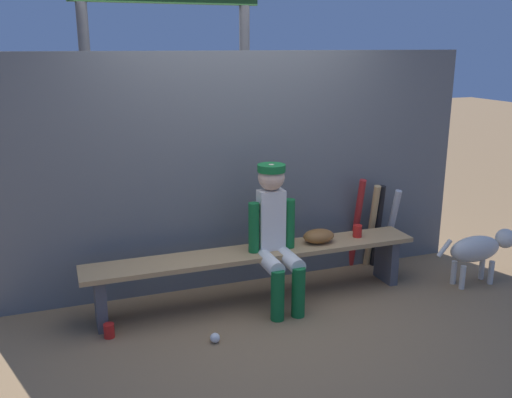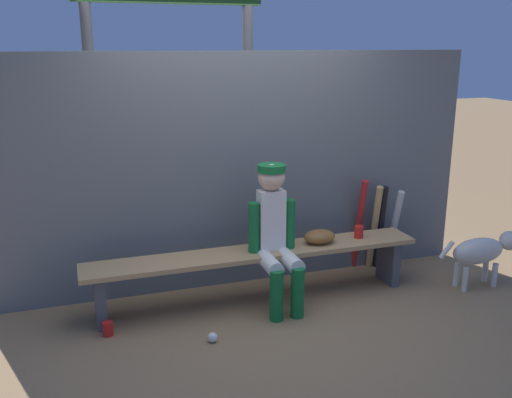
{
  "view_description": "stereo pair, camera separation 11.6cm",
  "coord_description": "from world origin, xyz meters",
  "px_view_note": "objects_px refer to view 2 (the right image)",
  "views": [
    {
      "loc": [
        -1.52,
        -4.17,
        2.13
      ],
      "look_at": [
        0.0,
        0.0,
        0.91
      ],
      "focal_mm": 39.49,
      "sensor_mm": 36.0,
      "label": 1
    },
    {
      "loc": [
        -1.41,
        -4.21,
        2.13
      ],
      "look_at": [
        0.0,
        0.0,
        0.91
      ],
      "focal_mm": 39.49,
      "sensor_mm": 36.0,
      "label": 2
    }
  ],
  "objects_px": {
    "bat_aluminum_black": "(380,227)",
    "cup_on_bench": "(359,232)",
    "cup_on_ground": "(108,329)",
    "dog": "(483,251)",
    "player_seated": "(276,232)",
    "bat_aluminum_silver": "(393,229)",
    "bat_aluminum_red": "(359,224)",
    "bat_wood_tan": "(374,227)",
    "baseball_glove": "(319,237)",
    "dugout_bench": "(256,261)",
    "baseball": "(213,337)"
  },
  "relations": [
    {
      "from": "cup_on_ground",
      "to": "dog",
      "type": "xyz_separation_m",
      "value": [
        3.3,
        -0.13,
        0.28
      ]
    },
    {
      "from": "cup_on_bench",
      "to": "bat_aluminum_black",
      "type": "bearing_deg",
      "value": 36.84
    },
    {
      "from": "player_seated",
      "to": "cup_on_bench",
      "type": "bearing_deg",
      "value": 8.69
    },
    {
      "from": "bat_aluminum_silver",
      "to": "cup_on_ground",
      "type": "xyz_separation_m",
      "value": [
        -2.76,
        -0.51,
        -0.35
      ]
    },
    {
      "from": "baseball_glove",
      "to": "cup_on_ground",
      "type": "relative_size",
      "value": 2.55
    },
    {
      "from": "baseball_glove",
      "to": "bat_wood_tan",
      "type": "bearing_deg",
      "value": 23.61
    },
    {
      "from": "dugout_bench",
      "to": "cup_on_bench",
      "type": "distance_m",
      "value": 0.99
    },
    {
      "from": "dugout_bench",
      "to": "baseball",
      "type": "xyz_separation_m",
      "value": [
        -0.53,
        -0.56,
        -0.33
      ]
    },
    {
      "from": "dog",
      "to": "bat_aluminum_black",
      "type": "bearing_deg",
      "value": 134.91
    },
    {
      "from": "baseball",
      "to": "dugout_bench",
      "type": "bearing_deg",
      "value": 46.63
    },
    {
      "from": "baseball_glove",
      "to": "cup_on_bench",
      "type": "distance_m",
      "value": 0.39
    },
    {
      "from": "dugout_bench",
      "to": "bat_wood_tan",
      "type": "xyz_separation_m",
      "value": [
        1.31,
        0.32,
        0.06
      ]
    },
    {
      "from": "dugout_bench",
      "to": "bat_aluminum_red",
      "type": "bearing_deg",
      "value": 17.21
    },
    {
      "from": "bat_wood_tan",
      "to": "bat_aluminum_silver",
      "type": "relative_size",
      "value": 1.07
    },
    {
      "from": "dugout_bench",
      "to": "dog",
      "type": "xyz_separation_m",
      "value": [
        2.05,
        -0.34,
        -0.03
      ]
    },
    {
      "from": "dugout_bench",
      "to": "bat_aluminum_silver",
      "type": "xyz_separation_m",
      "value": [
        1.51,
        0.3,
        0.03
      ]
    },
    {
      "from": "bat_wood_tan",
      "to": "cup_on_bench",
      "type": "distance_m",
      "value": 0.46
    },
    {
      "from": "bat_aluminum_black",
      "to": "cup_on_bench",
      "type": "bearing_deg",
      "value": -143.16
    },
    {
      "from": "bat_aluminum_red",
      "to": "baseball",
      "type": "height_order",
      "value": "bat_aluminum_red"
    },
    {
      "from": "bat_aluminum_silver",
      "to": "baseball_glove",
      "type": "bearing_deg",
      "value": -162.36
    },
    {
      "from": "bat_wood_tan",
      "to": "bat_aluminum_silver",
      "type": "xyz_separation_m",
      "value": [
        0.2,
        -0.02,
        -0.03
      ]
    },
    {
      "from": "bat_aluminum_silver",
      "to": "baseball",
      "type": "height_order",
      "value": "bat_aluminum_silver"
    },
    {
      "from": "baseball_glove",
      "to": "baseball",
      "type": "bearing_deg",
      "value": -153.33
    },
    {
      "from": "cup_on_bench",
      "to": "player_seated",
      "type": "bearing_deg",
      "value": -171.31
    },
    {
      "from": "bat_aluminum_black",
      "to": "baseball",
      "type": "bearing_deg",
      "value": -155.24
    },
    {
      "from": "bat_wood_tan",
      "to": "bat_aluminum_silver",
      "type": "distance_m",
      "value": 0.2
    },
    {
      "from": "cup_on_bench",
      "to": "bat_wood_tan",
      "type": "bearing_deg",
      "value": 41.81
    },
    {
      "from": "cup_on_bench",
      "to": "bat_aluminum_red",
      "type": "bearing_deg",
      "value": 60.92
    },
    {
      "from": "player_seated",
      "to": "bat_aluminum_red",
      "type": "height_order",
      "value": "player_seated"
    },
    {
      "from": "dugout_bench",
      "to": "cup_on_bench",
      "type": "xyz_separation_m",
      "value": [
        0.98,
        0.02,
        0.15
      ]
    },
    {
      "from": "dugout_bench",
      "to": "bat_wood_tan",
      "type": "relative_size",
      "value": 3.33
    },
    {
      "from": "cup_on_bench",
      "to": "dog",
      "type": "xyz_separation_m",
      "value": [
        1.07,
        -0.36,
        -0.18
      ]
    },
    {
      "from": "bat_aluminum_silver",
      "to": "player_seated",
      "type": "bearing_deg",
      "value": -163.6
    },
    {
      "from": "baseball",
      "to": "dog",
      "type": "distance_m",
      "value": 2.6
    },
    {
      "from": "baseball_glove",
      "to": "bat_aluminum_silver",
      "type": "relative_size",
      "value": 0.35
    },
    {
      "from": "player_seated",
      "to": "dog",
      "type": "xyz_separation_m",
      "value": [
        1.91,
        -0.23,
        -0.31
      ]
    },
    {
      "from": "bat_aluminum_black",
      "to": "cup_on_bench",
      "type": "relative_size",
      "value": 7.58
    },
    {
      "from": "baseball_glove",
      "to": "baseball",
      "type": "height_order",
      "value": "baseball_glove"
    },
    {
      "from": "bat_aluminum_red",
      "to": "bat_aluminum_black",
      "type": "bearing_deg",
      "value": -9.8
    },
    {
      "from": "bat_aluminum_black",
      "to": "bat_aluminum_red",
      "type": "bearing_deg",
      "value": 170.2
    },
    {
      "from": "player_seated",
      "to": "baseball",
      "type": "xyz_separation_m",
      "value": [
        -0.66,
        -0.45,
        -0.61
      ]
    },
    {
      "from": "bat_wood_tan",
      "to": "bat_aluminum_red",
      "type": "bearing_deg",
      "value": 163.57
    },
    {
      "from": "bat_wood_tan",
      "to": "baseball_glove",
      "type": "bearing_deg",
      "value": -156.39
    },
    {
      "from": "player_seated",
      "to": "bat_aluminum_silver",
      "type": "bearing_deg",
      "value": 16.4
    },
    {
      "from": "bat_aluminum_black",
      "to": "cup_on_bench",
      "type": "xyz_separation_m",
      "value": [
        -0.41,
        -0.31,
        0.1
      ]
    },
    {
      "from": "bat_wood_tan",
      "to": "bat_aluminum_black",
      "type": "relative_size",
      "value": 1.03
    },
    {
      "from": "dugout_bench",
      "to": "dog",
      "type": "relative_size",
      "value": 3.41
    },
    {
      "from": "baseball_glove",
      "to": "cup_on_bench",
      "type": "bearing_deg",
      "value": 2.73
    },
    {
      "from": "player_seated",
      "to": "bat_aluminum_silver",
      "type": "xyz_separation_m",
      "value": [
        1.38,
        0.41,
        -0.25
      ]
    },
    {
      "from": "player_seated",
      "to": "cup_on_ground",
      "type": "relative_size",
      "value": 10.83
    }
  ]
}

